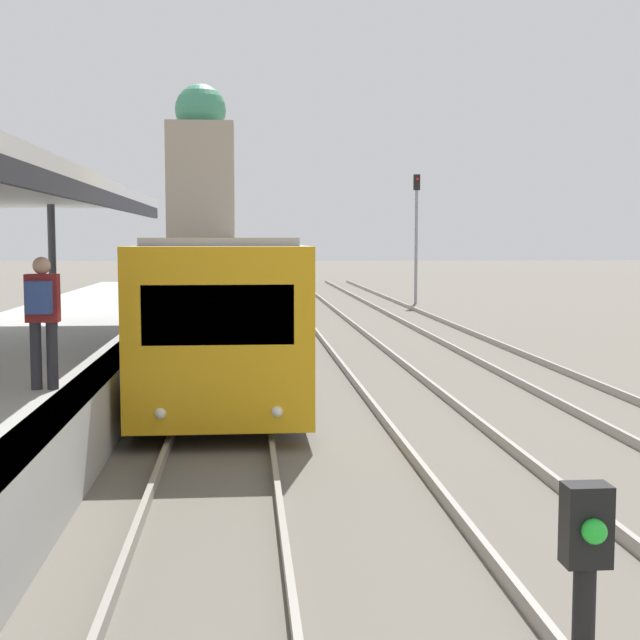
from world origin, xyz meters
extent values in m
cube|color=black|center=(-1.74, 10.24, 3.53)|extent=(0.08, 22.98, 0.24)
cylinder|color=#47474C|center=(-3.70, 19.43, 2.34)|extent=(0.16, 0.16, 2.61)
cylinder|color=#2D2D33|center=(-2.25, 11.50, 1.46)|extent=(0.14, 0.14, 0.85)
cylinder|color=#2D2D33|center=(-2.05, 11.50, 1.46)|extent=(0.14, 0.14, 0.85)
cube|color=maroon|center=(-2.15, 11.50, 2.18)|extent=(0.40, 0.22, 0.60)
sphere|color=tan|center=(-2.15, 11.50, 2.59)|extent=(0.22, 0.22, 0.22)
cube|color=#334C8E|center=(-2.15, 11.30, 2.20)|extent=(0.30, 0.18, 0.40)
cube|color=gold|center=(0.00, 12.50, 1.54)|extent=(2.63, 0.70, 2.55)
cube|color=black|center=(0.00, 12.17, 1.90)|extent=(2.05, 0.04, 0.81)
sphere|color=#EFEACC|center=(-0.79, 12.16, 0.57)|extent=(0.16, 0.16, 0.16)
sphere|color=#EFEACC|center=(0.79, 12.16, 0.57)|extent=(0.16, 0.16, 0.16)
cube|color=#B7B7BC|center=(0.00, 21.10, 1.54)|extent=(2.63, 16.50, 2.55)
cube|color=gray|center=(0.00, 21.10, 2.88)|extent=(2.31, 16.17, 0.12)
cube|color=black|center=(0.00, 21.10, 1.82)|extent=(2.65, 15.18, 0.66)
cylinder|color=black|center=(-1.12, 15.73, 0.35)|extent=(0.12, 0.70, 0.70)
cylinder|color=black|center=(1.12, 15.73, 0.35)|extent=(0.12, 0.70, 0.70)
cylinder|color=black|center=(-1.12, 26.46, 0.35)|extent=(0.12, 0.70, 0.70)
cylinder|color=black|center=(1.12, 26.46, 0.35)|extent=(0.12, 0.70, 0.70)
cube|color=#B7B7BC|center=(0.00, 37.94, 1.54)|extent=(2.63, 16.50, 2.55)
cube|color=gray|center=(0.00, 37.94, 2.88)|extent=(2.31, 16.17, 0.12)
cube|color=black|center=(0.00, 37.94, 1.82)|extent=(2.65, 15.18, 0.66)
cylinder|color=black|center=(-1.12, 32.58, 0.35)|extent=(0.12, 0.70, 0.70)
cylinder|color=black|center=(1.12, 32.58, 0.35)|extent=(0.12, 0.70, 0.70)
cylinder|color=black|center=(-1.12, 43.31, 0.35)|extent=(0.12, 0.70, 0.70)
cylinder|color=black|center=(1.12, 43.31, 0.35)|extent=(0.12, 0.70, 0.70)
cube|color=#B7B7BC|center=(0.00, 54.79, 1.54)|extent=(2.63, 16.50, 2.55)
cube|color=gray|center=(0.00, 54.79, 2.88)|extent=(2.31, 16.17, 0.12)
cube|color=black|center=(0.00, 54.79, 1.82)|extent=(2.65, 15.18, 0.66)
cylinder|color=black|center=(-1.12, 49.43, 0.35)|extent=(0.12, 0.70, 0.70)
cylinder|color=black|center=(1.12, 49.43, 0.35)|extent=(0.12, 0.70, 0.70)
cylinder|color=black|center=(-1.12, 60.16, 0.35)|extent=(0.12, 0.70, 0.70)
cylinder|color=black|center=(1.12, 60.16, 0.35)|extent=(0.12, 0.70, 0.70)
cube|color=#B7B7BC|center=(0.00, 71.64, 1.54)|extent=(2.63, 16.50, 2.55)
cube|color=gray|center=(0.00, 71.64, 2.88)|extent=(2.31, 16.17, 0.12)
cube|color=black|center=(0.00, 71.64, 1.82)|extent=(2.65, 15.18, 0.66)
cylinder|color=black|center=(-1.12, 66.28, 0.35)|extent=(0.12, 0.70, 0.70)
cylinder|color=black|center=(1.12, 66.28, 0.35)|extent=(0.12, 0.70, 0.70)
cylinder|color=black|center=(-1.12, 77.00, 0.35)|extent=(0.12, 0.70, 0.70)
cylinder|color=black|center=(1.12, 77.00, 0.35)|extent=(0.12, 0.70, 0.70)
cube|color=black|center=(1.83, 3.82, 1.68)|extent=(0.20, 0.14, 0.36)
sphere|color=green|center=(1.83, 3.73, 1.68)|extent=(0.11, 0.11, 0.11)
cylinder|color=gray|center=(8.09, 39.98, 2.90)|extent=(0.14, 0.14, 5.80)
cube|color=black|center=(8.09, 39.98, 5.45)|extent=(0.28, 0.20, 0.70)
sphere|color=red|center=(8.09, 39.86, 5.59)|extent=(0.14, 0.14, 0.14)
cube|color=gray|center=(-2.23, 55.16, 4.92)|extent=(4.00, 4.00, 9.84)
sphere|color=#3D8966|center=(-2.23, 55.16, 10.68)|extent=(3.07, 3.07, 3.07)
camera|label=1|loc=(0.36, 0.17, 2.92)|focal=50.00mm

